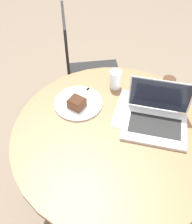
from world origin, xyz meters
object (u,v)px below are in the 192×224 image
Objects in this scene: chair at (85,74)px; coffee_glass at (168,86)px; laptop at (156,119)px; plate at (78,103)px.

chair is 9.41× the size of coffee_glass.
laptop reaches higher than coffee_glass.
coffee_glass is (0.54, -0.45, 0.32)m from chair.
laptop is (-0.08, -0.23, -0.02)m from coffee_glass.
coffee_glass is 0.25m from laptop.
coffee_glass is at bearing -100.21° from laptop.
chair reaches higher than coffee_glass.
coffee_glass is at bearing 15.21° from plate.
chair is 0.88m from laptop.
chair is 0.65m from plate.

